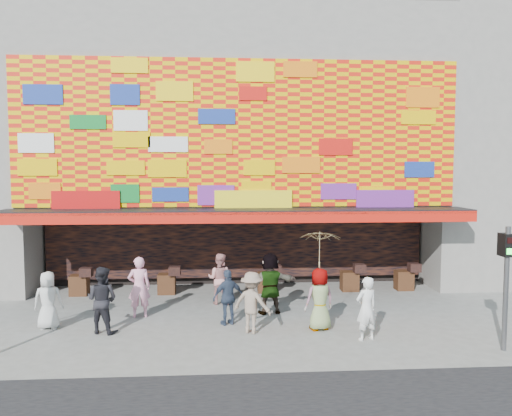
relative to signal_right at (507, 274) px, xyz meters
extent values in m
plane|color=slate|center=(-6.20, 1.50, -1.86)|extent=(90.00, 90.00, 0.00)
cube|color=gray|center=(-6.20, 9.50, 4.64)|extent=(15.00, 8.00, 7.00)
cube|color=black|center=(-6.20, 10.50, -0.36)|extent=(15.00, 6.00, 3.00)
cube|color=gray|center=(-13.50, 6.50, -0.36)|extent=(0.40, 2.00, 3.00)
cube|color=gray|center=(1.10, 6.50, -0.36)|extent=(0.40, 2.00, 3.00)
cube|color=black|center=(-6.20, 4.90, 1.14)|extent=(15.20, 1.60, 0.12)
cube|color=red|center=(-6.20, 4.12, 0.99)|extent=(15.20, 0.04, 0.35)
cube|color=#E6B100|center=(-6.20, 5.46, 3.69)|extent=(14.80, 0.08, 4.90)
cube|color=black|center=(-6.20, 7.35, -0.31)|extent=(14.00, 0.25, 2.50)
cylinder|color=#59595B|center=(0.00, 0.00, -0.36)|extent=(0.12, 0.12, 3.00)
cube|color=black|center=(0.00, 0.00, 0.69)|extent=(0.22, 0.18, 0.55)
cube|color=black|center=(0.00, -0.09, 0.82)|extent=(0.14, 0.02, 0.14)
cube|color=#19E533|center=(0.00, -0.09, 0.56)|extent=(0.14, 0.02, 0.14)
imported|color=silver|center=(-11.50, 2.44, -1.07)|extent=(0.82, 0.59, 1.58)
imported|color=#F19CBC|center=(-9.20, 3.37, -0.96)|extent=(0.70, 0.51, 1.80)
imported|color=black|center=(-9.95, 2.01, -0.97)|extent=(1.03, 0.91, 1.78)
imported|color=gray|center=(-5.97, 1.71, -1.04)|extent=(1.22, 1.04, 1.64)
imported|color=#303D55|center=(-6.59, 2.46, -1.08)|extent=(0.99, 0.71, 1.56)
imported|color=gray|center=(-5.32, 3.47, -0.94)|extent=(1.78, 0.83, 1.85)
imported|color=gray|center=(-4.13, 1.84, -1.02)|extent=(0.94, 0.75, 1.69)
imported|color=white|center=(-3.10, 0.96, -1.04)|extent=(0.69, 0.55, 1.63)
imported|color=#D18A87|center=(-6.84, 4.67, -1.04)|extent=(0.95, 0.83, 1.64)
imported|color=#CFBF82|center=(-4.13, 1.84, 0.34)|extent=(1.44, 1.45, 1.00)
cylinder|color=#4C3326|center=(-4.13, 1.84, -0.61)|extent=(0.02, 0.02, 1.00)
camera|label=1|loc=(-6.75, -11.27, 2.48)|focal=35.00mm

